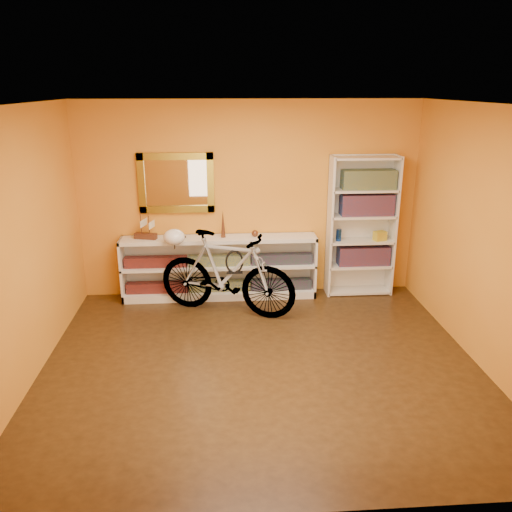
{
  "coord_description": "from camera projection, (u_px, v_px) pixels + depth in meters",
  "views": [
    {
      "loc": [
        -0.39,
        -4.73,
        2.77
      ],
      "look_at": [
        0.0,
        0.7,
        0.95
      ],
      "focal_mm": 36.12,
      "sensor_mm": 36.0,
      "label": 1
    }
  ],
  "objects": [
    {
      "name": "yellow_bag",
      "position": [
        380.0,
        236.0,
        6.94
      ],
      "size": [
        0.19,
        0.15,
        0.13
      ],
      "primitive_type": "cube",
      "rotation": [
        0.0,
        0.0,
        0.32
      ],
      "color": "gold",
      "rests_on": "bookcase"
    },
    {
      "name": "red_tin",
      "position": [
        349.0,
        181.0,
        6.74
      ],
      "size": [
        0.18,
        0.18,
        0.19
      ],
      "primitive_type": "cube",
      "rotation": [
        0.0,
        0.0,
        0.23
      ],
      "color": "maroon",
      "rests_on": "bookcase"
    },
    {
      "name": "ceiling",
      "position": [
        262.0,
        104.0,
        4.55
      ],
      "size": [
        4.5,
        4.0,
        0.01
      ],
      "primitive_type": "cube",
      "color": "silver",
      "rests_on": "ground"
    },
    {
      "name": "bicycle",
      "position": [
        226.0,
        273.0,
        6.4
      ],
      "size": [
        1.11,
        1.87,
        1.07
      ],
      "primitive_type": "imported",
      "rotation": [
        0.0,
        0.0,
        1.19
      ],
      "color": "silver",
      "rests_on": "floor"
    },
    {
      "name": "cd_row_upper",
      "position": [
        219.0,
        260.0,
        6.88
      ],
      "size": [
        2.5,
        0.13,
        0.14
      ],
      "primitive_type": "cube",
      "color": "navy",
      "rests_on": "console_unit"
    },
    {
      "name": "bronze_ornament",
      "position": [
        223.0,
        224.0,
        6.74
      ],
      "size": [
        0.06,
        0.06,
        0.37
      ],
      "primitive_type": "cone",
      "color": "brown",
      "rests_on": "console_unit"
    },
    {
      "name": "travel_mug",
      "position": [
        339.0,
        235.0,
        6.91
      ],
      "size": [
        0.07,
        0.07,
        0.16
      ],
      "primitive_type": "cylinder",
      "color": "#153A96",
      "rests_on": "bookcase"
    },
    {
      "name": "floor",
      "position": [
        261.0,
        364.0,
        5.38
      ],
      "size": [
        4.5,
        4.0,
        0.01
      ],
      "primitive_type": "cube",
      "color": "black",
      "rests_on": "ground"
    },
    {
      "name": "console_unit",
      "position": [
        219.0,
        268.0,
        6.93
      ],
      "size": [
        2.6,
        0.35,
        0.85
      ],
      "primitive_type": null,
      "color": "silver",
      "rests_on": "floor"
    },
    {
      "name": "decorative_orb",
      "position": [
        255.0,
        233.0,
        6.82
      ],
      "size": [
        0.09,
        0.09,
        0.09
      ],
      "primitive_type": "sphere",
      "color": "brown",
      "rests_on": "console_unit"
    },
    {
      "name": "back_wall",
      "position": [
        249.0,
        200.0,
        6.86
      ],
      "size": [
        4.5,
        0.01,
        2.6
      ],
      "primitive_type": "cube",
      "color": "orange",
      "rests_on": "ground"
    },
    {
      "name": "book_row_b",
      "position": [
        367.0,
        204.0,
        6.83
      ],
      "size": [
        0.7,
        0.22,
        0.28
      ],
      "primitive_type": "cube",
      "color": "maroon",
      "rests_on": "bookcase"
    },
    {
      "name": "gilt_mirror",
      "position": [
        176.0,
        183.0,
        6.68
      ],
      "size": [
        0.98,
        0.06,
        0.78
      ],
      "primitive_type": "cube",
      "color": "olive",
      "rests_on": "back_wall"
    },
    {
      "name": "book_row_a",
      "position": [
        363.0,
        255.0,
        7.05
      ],
      "size": [
        0.7,
        0.22,
        0.26
      ],
      "primitive_type": "cube",
      "color": "maroon",
      "rests_on": "bookcase"
    },
    {
      "name": "cd_row_lower",
      "position": [
        220.0,
        286.0,
        6.99
      ],
      "size": [
        2.5,
        0.13,
        0.14
      ],
      "primitive_type": "cube",
      "color": "black",
      "rests_on": "console_unit"
    },
    {
      "name": "wall_socket",
      "position": [
        313.0,
        273.0,
        7.24
      ],
      "size": [
        0.09,
        0.02,
        0.09
      ],
      "primitive_type": "cube",
      "color": "silver",
      "rests_on": "back_wall"
    },
    {
      "name": "u_lock",
      "position": [
        234.0,
        262.0,
        6.32
      ],
      "size": [
        0.22,
        0.02,
        0.22
      ],
      "primitive_type": "torus",
      "rotation": [
        1.57,
        0.0,
        0.0
      ],
      "color": "black",
      "rests_on": "bicycle"
    },
    {
      "name": "left_wall",
      "position": [
        21.0,
        250.0,
        4.81
      ],
      "size": [
        0.01,
        4.0,
        2.6
      ],
      "primitive_type": "cube",
      "color": "orange",
      "rests_on": "ground"
    },
    {
      "name": "book_row_c",
      "position": [
        368.0,
        179.0,
        6.72
      ],
      "size": [
        0.7,
        0.22,
        0.25
      ],
      "primitive_type": "cube",
      "color": "navy",
      "rests_on": "bookcase"
    },
    {
      "name": "bookcase",
      "position": [
        361.0,
        227.0,
        6.92
      ],
      "size": [
        0.9,
        0.3,
        1.9
      ],
      "primitive_type": null,
      "color": "silver",
      "rests_on": "floor"
    },
    {
      "name": "toy_car",
      "position": [
        181.0,
        238.0,
        6.76
      ],
      "size": [
        0.0,
        0.01,
        0.0
      ],
      "primitive_type": "imported",
      "rotation": [
        0.0,
        0.0,
        1.91
      ],
      "color": "black",
      "rests_on": "console_unit"
    },
    {
      "name": "helmet",
      "position": [
        174.0,
        237.0,
        6.48
      ],
      "size": [
        0.27,
        0.26,
        0.2
      ],
      "primitive_type": "ellipsoid",
      "color": "white",
      "rests_on": "bicycle"
    },
    {
      "name": "right_wall",
      "position": [
        487.0,
        240.0,
        5.12
      ],
      "size": [
        0.01,
        4.0,
        2.6
      ],
      "primitive_type": "cube",
      "color": "orange",
      "rests_on": "ground"
    },
    {
      "name": "model_ship",
      "position": [
        145.0,
        226.0,
        6.68
      ],
      "size": [
        0.31,
        0.19,
        0.35
      ],
      "primitive_type": null,
      "rotation": [
        0.0,
        0.0,
        -0.27
      ],
      "color": "#401E11",
      "rests_on": "console_unit"
    }
  ]
}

